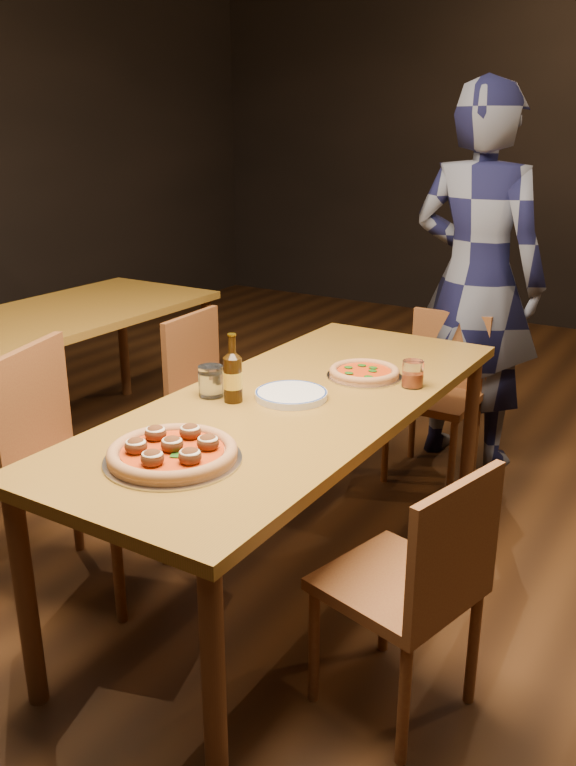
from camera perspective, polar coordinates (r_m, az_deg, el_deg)
The scene contains 15 objects.
ground at distance 2.96m, azimuth 0.53°, elevation -14.93°, with size 9.00×9.00×0.00m, color black.
room_shell at distance 2.46m, azimuth 0.67°, elevation 23.80°, with size 9.00×9.00×9.00m.
table_main at distance 2.64m, azimuth 0.57°, elevation -2.61°, with size 0.80×2.00×0.75m.
table_left at distance 3.94m, azimuth -18.68°, elevation 3.70°, with size 0.80×2.00×0.75m.
chair_main_nw at distance 2.81m, azimuth -14.97°, elevation -6.27°, with size 0.45×0.45×0.96m, color brown, non-canonical shape.
chair_main_sw at distance 3.47m, azimuth -4.67°, elevation -1.52°, with size 0.41×0.41×0.88m, color brown, non-canonical shape.
chair_main_e at distance 2.23m, azimuth 8.33°, elevation -14.81°, with size 0.39×0.39×0.83m, color brown, non-canonical shape.
chair_end at distance 3.65m, azimuth 11.08°, elevation -1.07°, with size 0.39×0.39×0.84m, color brown, non-canonical shape.
pizza_meatball at distance 2.15m, azimuth -8.81°, elevation -5.22°, with size 0.39×0.39×0.07m.
pizza_margherita at distance 2.84m, azimuth 5.84°, elevation 0.81°, with size 0.29×0.29×0.04m.
plate_stack at distance 2.61m, azimuth 0.25°, elevation -0.92°, with size 0.25×0.25×0.02m, color white.
beer_bottle at distance 2.56m, azimuth -4.24°, elevation 0.38°, with size 0.07×0.07×0.24m.
water_glass at distance 2.63m, azimuth -5.92°, elevation 0.14°, with size 0.09×0.09×0.11m, color white.
amber_glass at distance 2.75m, azimuth 9.51°, elevation 0.69°, with size 0.08×0.08×0.10m, color #A53B12.
diner at distance 3.80m, azimuth 14.20°, elevation 7.58°, with size 0.68×0.45×1.87m, color black.
Camera 1 is at (1.27, -2.10, 1.65)m, focal length 35.00 mm.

